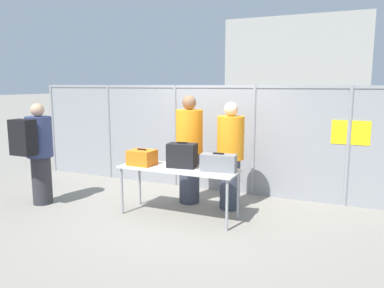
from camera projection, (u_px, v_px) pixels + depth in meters
name	position (u px, v px, depth m)	size (l,w,h in m)	color
ground_plane	(177.00, 214.00, 5.92)	(120.00, 120.00, 0.00)	gray
fence_section	(213.00, 136.00, 7.14)	(8.08, 0.07, 2.02)	gray
inspection_table	(179.00, 172.00, 5.73)	(1.87, 0.64, 0.77)	silver
suitcase_orange	(142.00, 157.00, 5.91)	(0.40, 0.34, 0.26)	orange
suitcase_black	(182.00, 155.00, 5.73)	(0.46, 0.31, 0.39)	black
suitcase_grey	(218.00, 163.00, 5.48)	(0.54, 0.29, 0.28)	slate
traveler_hooded	(37.00, 150.00, 6.26)	(0.43, 0.66, 1.72)	#2D2D33
security_worker_near	(189.00, 148.00, 6.38)	(0.46, 0.46, 1.85)	#383D4C
security_worker_far	(230.00, 155.00, 6.06)	(0.44, 0.44, 1.76)	#383D4C
utility_trailer	(324.00, 161.00, 8.17)	(3.69, 2.22, 0.66)	#4C6B47
distant_hangar	(302.00, 65.00, 36.33)	(12.20, 10.26, 7.77)	#999993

